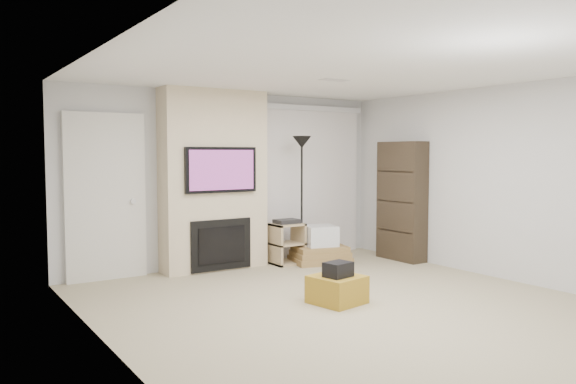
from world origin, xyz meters
TOP-DOWN VIEW (x-y plane):
  - floor at (0.00, 0.00)m, footprint 5.00×5.50m
  - ceiling at (0.00, 0.00)m, footprint 5.00×5.50m
  - wall_back at (0.00, 2.75)m, footprint 5.00×0.00m
  - wall_left at (-2.50, 0.00)m, footprint 0.00×5.50m
  - wall_right at (2.50, 0.00)m, footprint 0.00×5.50m
  - hvac_vent at (0.40, 0.80)m, footprint 0.35×0.18m
  - ottoman at (-0.04, 0.18)m, footprint 0.58×0.58m
  - black_bag at (-0.06, 0.13)m, footprint 0.32×0.27m
  - fireplace_wall at (-0.35, 2.54)m, footprint 1.50×0.47m
  - entry_door at (-1.80, 2.71)m, footprint 1.02×0.11m
  - vertical_blinds at (1.40, 2.70)m, footprint 1.98×0.10m
  - floor_lamp at (0.93, 2.25)m, footprint 0.28×0.28m
  - av_stand at (0.69, 2.28)m, footprint 0.45×0.38m
  - box_stack at (1.16, 2.10)m, footprint 0.95×0.80m
  - bookshelf at (2.34, 1.61)m, footprint 0.30×0.80m

SIDE VIEW (x-z plane):
  - floor at x=0.00m, z-range 0.00..0.00m
  - ottoman at x=-0.04m, z-range 0.00..0.30m
  - box_stack at x=1.16m, z-range -0.07..0.49m
  - av_stand at x=0.69m, z-range 0.02..0.68m
  - black_bag at x=-0.06m, z-range 0.30..0.46m
  - bookshelf at x=2.34m, z-range 0.00..1.80m
  - entry_door at x=-1.80m, z-range -0.02..2.12m
  - fireplace_wall at x=-0.35m, z-range -0.01..2.49m
  - wall_back at x=0.00m, z-range 0.00..2.50m
  - wall_left at x=-2.50m, z-range 0.00..2.50m
  - wall_right at x=2.50m, z-range 0.00..2.50m
  - vertical_blinds at x=1.40m, z-range 0.09..2.46m
  - floor_lamp at x=0.93m, z-range 0.54..2.42m
  - hvac_vent at x=0.40m, z-range 2.49..2.50m
  - ceiling at x=0.00m, z-range 2.50..2.50m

